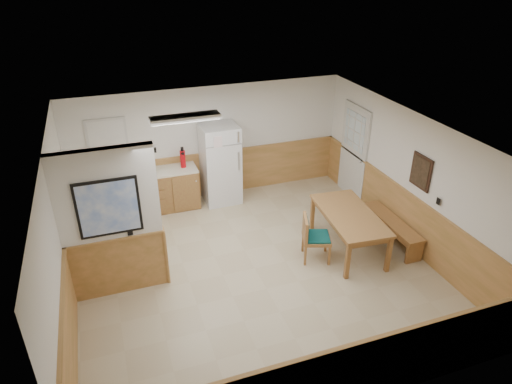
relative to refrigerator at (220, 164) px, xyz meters
name	(u,v)px	position (x,y,z in m)	size (l,w,h in m)	color
ground	(255,268)	(-0.13, -2.63, -0.88)	(6.00, 6.00, 0.00)	#C1B08B
ceiling	(255,135)	(-0.13, -2.63, 1.62)	(6.00, 6.00, 0.02)	silver
back_wall	(210,143)	(-0.13, 0.37, 0.37)	(6.00, 0.02, 2.50)	white
right_wall	(409,180)	(2.87, -2.63, 0.37)	(0.02, 6.00, 2.50)	white
left_wall	(59,241)	(-3.13, -2.63, 0.37)	(0.02, 6.00, 2.50)	white
wainscot_back	(211,174)	(-0.13, 0.35, -0.38)	(6.00, 0.04, 1.00)	tan
wainscot_right	(402,215)	(2.85, -2.63, -0.38)	(0.04, 6.00, 1.00)	tan
wainscot_left	(70,282)	(-3.11, -2.63, -0.38)	(0.04, 6.00, 1.00)	tan
partition_wall	(112,226)	(-2.38, -2.43, 0.36)	(1.50, 0.20, 2.50)	white
kitchen_counter	(160,190)	(-1.34, 0.05, -0.42)	(2.20, 0.61, 1.00)	olive
exterior_door	(353,152)	(2.84, -0.73, 0.17)	(0.07, 1.02, 2.15)	silver
kitchen_window	(108,142)	(-2.23, 0.35, 0.67)	(0.80, 0.04, 1.00)	silver
wall_painting	(421,172)	(2.84, -2.93, 0.67)	(0.04, 0.50, 0.60)	black
fluorescent_fixture	(185,118)	(-0.93, -1.33, 1.57)	(1.20, 0.30, 0.09)	silver
refrigerator	(220,164)	(0.00, 0.00, 0.00)	(0.79, 0.73, 1.75)	white
dining_table	(349,218)	(1.70, -2.61, -0.22)	(1.03, 1.83, 0.75)	#AC763F
dining_bench	(392,225)	(2.63, -2.66, -0.53)	(0.36, 1.58, 0.45)	#AC763F
dining_chair	(312,235)	(0.93, -2.67, -0.38)	(0.79, 0.65, 0.85)	#AC763F
fire_extinguisher	(183,158)	(-0.79, 0.07, 0.22)	(0.12, 0.12, 0.45)	red
soap_bottle	(101,174)	(-2.45, 0.08, 0.12)	(0.06, 0.06, 0.20)	green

